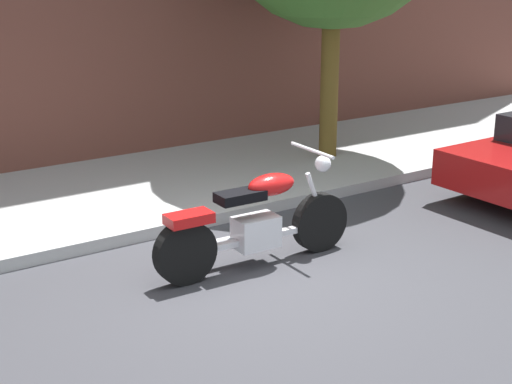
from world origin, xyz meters
The scene contains 3 objects.
ground_plane centered at (0.00, 0.00, 0.00)m, with size 60.00×60.00×0.00m, color #38383D.
sidewalk centered at (0.00, 2.99, 0.07)m, with size 20.14×3.05×0.14m, color #A6A6A6.
motorcycle centered at (0.08, 0.24, 0.45)m, with size 2.21×0.70×1.12m.
Camera 1 is at (-3.91, -5.72, 3.06)m, focal length 54.08 mm.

